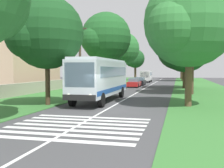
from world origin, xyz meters
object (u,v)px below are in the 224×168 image
at_px(roadside_tree_left_3, 46,35).
at_px(roadside_tree_left_4, 135,59).
at_px(roadside_tree_right_0, 187,24).
at_px(trailing_minibus_0, 146,75).
at_px(roadside_tree_right_4, 181,51).
at_px(trailing_car_0, 134,83).
at_px(trailing_car_1, 140,81).
at_px(roadside_tree_left_2, 105,39).
at_px(roadside_building, 17,61).
at_px(roadside_tree_right_1, 183,48).
at_px(roadside_tree_right_2, 190,30).
at_px(roadside_tree_left_1, 122,50).
at_px(coach_bus, 101,77).
at_px(roadside_tree_right_3, 182,53).
at_px(utility_pole, 80,59).

height_order(roadside_tree_left_3, roadside_tree_left_4, roadside_tree_left_3).
xyz_separation_m(roadside_tree_left_4, roadside_tree_right_0, (-48.78, -11.59, 0.82)).
height_order(trailing_minibus_0, roadside_tree_right_4, roadside_tree_right_4).
relative_size(trailing_car_0, trailing_car_1, 1.00).
bearing_deg(roadside_tree_right_0, trailing_minibus_0, 10.83).
distance_m(trailing_minibus_0, roadside_tree_left_2, 22.42).
bearing_deg(roadside_building, roadside_tree_right_4, -26.20).
bearing_deg(roadside_tree_right_1, roadside_tree_right_2, -176.26).
bearing_deg(roadside_tree_right_0, roadside_tree_left_3, 99.23).
bearing_deg(roadside_tree_left_1, roadside_tree_left_2, -179.95).
bearing_deg(roadside_tree_left_1, roadside_tree_left_3, -178.99).
bearing_deg(trailing_car_0, coach_bus, -179.41).
bearing_deg(roadside_tree_right_4, roadside_tree_right_3, -179.13).
height_order(roadside_tree_right_3, roadside_building, roadside_tree_right_3).
xyz_separation_m(coach_bus, roadside_tree_left_4, (46.91, 4.28, 3.26)).
bearing_deg(roadside_tree_left_3, roadside_tree_right_2, -42.17).
bearing_deg(roadside_tree_right_1, roadside_tree_left_3, 154.36).
relative_size(roadside_tree_left_1, roadside_tree_right_0, 1.02).
bearing_deg(roadside_tree_left_2, roadside_tree_right_1, -78.77).
relative_size(roadside_tree_right_0, roadside_tree_right_2, 0.90).
relative_size(roadside_tree_left_1, roadside_tree_right_4, 0.86).
bearing_deg(trailing_car_0, roadside_building, 118.78).
distance_m(trailing_car_0, trailing_minibus_0, 17.49).
xyz_separation_m(roadside_tree_left_2, roadside_tree_right_1, (2.24, -11.28, -1.46)).
bearing_deg(roadside_tree_left_4, roadside_tree_right_3, -97.78).
height_order(coach_bus, roadside_tree_right_2, roadside_tree_right_2).
bearing_deg(roadside_tree_right_0, roadside_tree_left_2, 31.58).
relative_size(roadside_tree_left_1, roadside_tree_right_2, 0.92).
bearing_deg(roadside_tree_left_3, utility_pole, -3.99).
bearing_deg(roadside_building, trailing_car_0, -61.22).
distance_m(trailing_minibus_0, roadside_tree_right_0, 40.68).
bearing_deg(roadside_tree_left_3, roadside_tree_left_2, 1.60).
bearing_deg(roadside_tree_left_4, roadside_tree_right_2, -162.16).
height_order(trailing_car_1, roadside_tree_right_1, roadside_tree_right_1).
bearing_deg(roadside_tree_right_3, roadside_tree_right_4, 0.87).
bearing_deg(roadside_tree_right_2, trailing_car_1, 25.44).
xyz_separation_m(roadside_tree_left_2, roadside_tree_left_3, (-20.10, -0.56, -1.85)).
bearing_deg(utility_pole, roadside_tree_left_3, 176.01).
xyz_separation_m(roadside_tree_right_1, roadside_tree_right_4, (40.02, -0.01, 2.19)).
xyz_separation_m(trailing_minibus_0, roadside_tree_left_2, (-21.33, 3.69, 5.85)).
bearing_deg(trailing_car_1, roadside_tree_right_3, -21.26).
distance_m(roadside_tree_left_3, roadside_tree_left_4, 50.53).
relative_size(trailing_car_0, trailing_minibus_0, 0.72).
relative_size(trailing_car_0, roadside_building, 0.31).
height_order(utility_pole, roadside_building, roadside_building).
distance_m(coach_bus, utility_pole, 4.43).
xyz_separation_m(roadside_tree_left_1, roadside_tree_right_2, (-20.01, -11.93, 0.63)).
bearing_deg(roadside_tree_left_1, roadside_tree_right_2, -149.19).
xyz_separation_m(trailing_car_0, roadside_tree_left_4, (26.56, 4.07, 4.74)).
xyz_separation_m(trailing_car_0, roadside_tree_right_0, (-22.22, -7.52, 5.56)).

